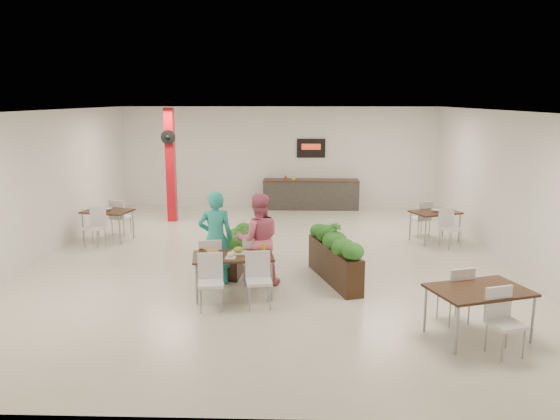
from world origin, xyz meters
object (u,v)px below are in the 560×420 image
at_px(diner_man, 216,238).
at_px(side_table_c, 479,296).
at_px(service_counter, 311,194).
at_px(planter_left, 238,246).
at_px(diner_woman, 258,239).
at_px(side_table_a, 108,215).
at_px(side_table_b, 435,217).
at_px(main_table, 233,261).
at_px(planter_right, 334,255).
at_px(red_column, 171,164).

distance_m(diner_man, side_table_c, 4.75).
xyz_separation_m(service_counter, planter_left, (-1.64, -6.30, -0.00)).
bearing_deg(diner_man, diner_woman, 171.01).
height_order(planter_left, side_table_a, side_table_a).
distance_m(service_counter, side_table_b, 4.92).
distance_m(diner_woman, planter_left, 1.09).
bearing_deg(main_table, diner_man, 120.79).
xyz_separation_m(diner_man, planter_left, (0.32, 0.90, -0.40)).
relative_size(main_table, side_table_b, 1.08).
bearing_deg(side_table_c, planter_right, 109.35).
bearing_deg(diner_man, side_table_c, 142.50).
distance_m(side_table_a, side_table_c, 9.09).
bearing_deg(main_table, side_table_b, 41.00).
bearing_deg(red_column, planter_right, -50.17).
xyz_separation_m(diner_man, side_table_b, (4.89, 3.26, -0.27)).
bearing_deg(side_table_b, planter_left, -175.95).
distance_m(red_column, service_counter, 4.56).
xyz_separation_m(red_column, side_table_a, (-1.10, -2.19, -1.02)).
xyz_separation_m(main_table, side_table_c, (3.78, -1.61, 0.00)).
height_order(red_column, side_table_a, red_column).
relative_size(planter_left, side_table_c, 1.05).
xyz_separation_m(red_column, planter_left, (2.36, -4.44, -1.15)).
height_order(main_table, planter_right, planter_right).
height_order(red_column, diner_woman, red_column).
bearing_deg(planter_left, side_table_c, -39.39).
xyz_separation_m(planter_left, side_table_b, (4.58, 2.36, 0.13)).
bearing_deg(planter_left, side_table_b, 27.28).
relative_size(red_column, planter_right, 1.54).
bearing_deg(main_table, red_column, 112.10).
xyz_separation_m(service_counter, planter_right, (0.28, -7.00, 0.03)).
xyz_separation_m(service_counter, main_table, (-1.57, -7.86, 0.14)).
relative_size(diner_woman, side_table_c, 1.04).
bearing_deg(planter_left, main_table, -87.24).
xyz_separation_m(service_counter, side_table_b, (2.94, -3.94, 0.13)).
bearing_deg(side_table_a, planter_right, -15.92).
bearing_deg(planter_right, planter_left, 160.17).
relative_size(red_column, side_table_c, 1.92).
bearing_deg(red_column, planter_left, -62.02).
height_order(red_column, side_table_b, red_column).
bearing_deg(side_table_a, service_counter, 51.24).
relative_size(planter_left, planter_right, 0.85).
height_order(service_counter, planter_left, service_counter).
xyz_separation_m(main_table, diner_man, (-0.39, 0.66, 0.25)).
distance_m(red_column, main_table, 6.55).
bearing_deg(diner_man, service_counter, -114.19).
height_order(service_counter, side_table_c, service_counter).
height_order(red_column, service_counter, red_column).
xyz_separation_m(diner_man, diner_woman, (0.80, 0.00, -0.02)).
bearing_deg(planter_right, red_column, 129.83).
bearing_deg(side_table_c, diner_man, 132.84).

